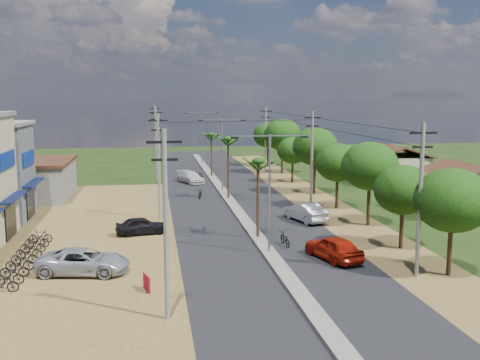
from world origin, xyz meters
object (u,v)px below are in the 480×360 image
object	(u,v)px
car_silver_mid	(305,212)
roadside_sign	(147,283)
car_white_far	(190,178)
car_parked_silver	(83,262)
moto_rider_east	(285,239)
car_parked_dark	(142,226)
car_red_near	(334,248)
parked_scooter_row	(24,257)

from	to	relation	value
car_silver_mid	roadside_sign	xyz separation A→B (m)	(-13.00, -15.12, -0.32)
car_silver_mid	car_white_far	size ratio (longest dim) A/B	1.01
car_parked_silver	moto_rider_east	size ratio (longest dim) A/B	2.78
car_white_far	car_parked_dark	size ratio (longest dim) A/B	1.20
car_red_near	moto_rider_east	distance (m)	4.39
parked_scooter_row	car_white_far	bearing A→B (deg)	68.14
car_white_far	moto_rider_east	xyz separation A→B (m)	(4.55, -29.64, -0.17)
car_red_near	car_parked_dark	world-z (taller)	car_red_near
car_silver_mid	moto_rider_east	size ratio (longest dim) A/B	2.43
car_silver_mid	car_parked_silver	world-z (taller)	car_silver_mid
car_silver_mid	car_parked_dark	bearing A→B (deg)	-7.11
parked_scooter_row	car_silver_mid	bearing A→B (deg)	23.57
car_parked_silver	parked_scooter_row	xyz separation A→B (m)	(-3.89, 2.56, -0.25)
car_silver_mid	car_white_far	world-z (taller)	car_silver_mid
car_red_near	car_parked_dark	size ratio (longest dim) A/B	1.18
car_parked_silver	roadside_sign	size ratio (longest dim) A/B	4.96
moto_rider_east	parked_scooter_row	size ratio (longest dim) A/B	0.18
car_white_far	car_parked_silver	bearing A→B (deg)	-127.40
car_parked_silver	roadside_sign	distance (m)	5.15
car_silver_mid	car_parked_dark	size ratio (longest dim) A/B	1.20
car_silver_mid	parked_scooter_row	bearing A→B (deg)	6.33
car_white_far	car_silver_mid	bearing A→B (deg)	-93.21
car_red_near	moto_rider_east	world-z (taller)	car_red_near
car_red_near	car_parked_silver	world-z (taller)	car_red_near
car_red_near	moto_rider_east	bearing A→B (deg)	-74.97
car_red_near	car_silver_mid	bearing A→B (deg)	-112.81
car_silver_mid	roadside_sign	distance (m)	19.94
car_white_far	car_red_near	bearing A→B (deg)	-101.44
car_silver_mid	roadside_sign	world-z (taller)	car_silver_mid
car_parked_silver	car_parked_dark	bearing A→B (deg)	-9.41
car_silver_mid	car_parked_dark	world-z (taller)	car_silver_mid
car_silver_mid	moto_rider_east	distance (m)	8.13
moto_rider_east	parked_scooter_row	xyz separation A→B (m)	(-17.10, -1.64, -0.01)
car_parked_silver	car_parked_dark	world-z (taller)	car_parked_silver
car_red_near	parked_scooter_row	world-z (taller)	car_red_near
car_red_near	car_parked_silver	distance (m)	15.52
car_parked_silver	car_white_far	bearing A→B (deg)	-4.17
car_white_far	parked_scooter_row	xyz separation A→B (m)	(-12.55, -31.28, -0.18)
car_silver_mid	car_red_near	bearing A→B (deg)	66.63
car_red_near	car_silver_mid	xyz separation A→B (m)	(1.19, 11.07, -0.01)
car_parked_silver	car_parked_dark	size ratio (longest dim) A/B	1.38
car_parked_dark	parked_scooter_row	world-z (taller)	car_parked_dark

